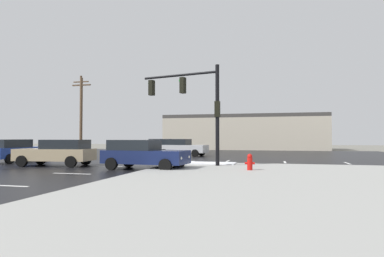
# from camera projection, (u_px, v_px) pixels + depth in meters

# --- Properties ---
(ground_plane) EXTENTS (120.00, 120.00, 0.00)m
(ground_plane) POSITION_uv_depth(u_px,v_px,m) (150.00, 160.00, 25.13)
(ground_plane) COLOR slate
(road_asphalt) EXTENTS (44.00, 44.00, 0.02)m
(road_asphalt) POSITION_uv_depth(u_px,v_px,m) (150.00, 160.00, 25.13)
(road_asphalt) COLOR black
(road_asphalt) RESTS_ON ground_plane
(sidewalk_corner) EXTENTS (18.00, 18.00, 0.14)m
(sidewalk_corner) POSITION_uv_depth(u_px,v_px,m) (362.00, 188.00, 10.60)
(sidewalk_corner) COLOR #9E9E99
(sidewalk_corner) RESTS_ON ground_plane
(snow_strip_curbside) EXTENTS (4.00, 1.60, 0.06)m
(snow_strip_curbside) POSITION_uv_depth(u_px,v_px,m) (202.00, 163.00, 20.05)
(snow_strip_curbside) COLOR white
(snow_strip_curbside) RESTS_ON sidewalk_corner
(lane_markings) EXTENTS (36.15, 36.15, 0.01)m
(lane_markings) POSITION_uv_depth(u_px,v_px,m) (158.00, 161.00, 23.50)
(lane_markings) COLOR silver
(lane_markings) RESTS_ON road_asphalt
(traffic_signal_mast) EXTENTS (4.98, 1.34, 5.74)m
(traffic_signal_mast) POSITION_uv_depth(u_px,v_px,m) (195.00, 99.00, 19.24)
(traffic_signal_mast) COLOR black
(traffic_signal_mast) RESTS_ON sidewalk_corner
(fire_hydrant) EXTENTS (0.48, 0.26, 0.79)m
(fire_hydrant) POSITION_uv_depth(u_px,v_px,m) (250.00, 162.00, 15.96)
(fire_hydrant) COLOR red
(fire_hydrant) RESTS_ON sidewalk_corner
(strip_building_background) EXTENTS (22.87, 8.00, 5.03)m
(strip_building_background) POSITION_uv_depth(u_px,v_px,m) (244.00, 132.00, 48.56)
(strip_building_background) COLOR #BCB29E
(strip_building_background) RESTS_ON ground_plane
(sedan_grey) EXTENTS (2.13, 4.58, 1.58)m
(sedan_grey) POSITION_uv_depth(u_px,v_px,m) (162.00, 146.00, 34.74)
(sedan_grey) COLOR slate
(sedan_grey) RESTS_ON road_asphalt
(sedan_tan) EXTENTS (4.66, 2.36, 1.58)m
(sedan_tan) POSITION_uv_depth(u_px,v_px,m) (58.00, 152.00, 19.69)
(sedan_tan) COLOR tan
(sedan_tan) RESTS_ON road_asphalt
(sedan_silver) EXTENTS (4.68, 2.43, 1.58)m
(sedan_silver) POSITION_uv_depth(u_px,v_px,m) (181.00, 147.00, 30.61)
(sedan_silver) COLOR #B7BABF
(sedan_silver) RESTS_ON road_asphalt
(sedan_navy) EXTENTS (4.65, 2.33, 1.58)m
(sedan_navy) POSITION_uv_depth(u_px,v_px,m) (143.00, 154.00, 17.53)
(sedan_navy) COLOR #141E47
(sedan_navy) RESTS_ON road_asphalt
(sedan_blue) EXTENTS (2.17, 4.60, 1.58)m
(sedan_blue) POSITION_uv_depth(u_px,v_px,m) (15.00, 150.00, 22.78)
(sedan_blue) COLOR navy
(sedan_blue) RESTS_ON road_asphalt
(utility_pole_far) EXTENTS (2.20, 0.28, 8.27)m
(utility_pole_far) POSITION_uv_depth(u_px,v_px,m) (81.00, 114.00, 35.67)
(utility_pole_far) COLOR brown
(utility_pole_far) RESTS_ON ground_plane
(utility_pole_distant) EXTENTS (2.20, 0.28, 9.91)m
(utility_pole_distant) POSITION_uv_depth(u_px,v_px,m) (81.00, 112.00, 43.15)
(utility_pole_distant) COLOR brown
(utility_pole_distant) RESTS_ON ground_plane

